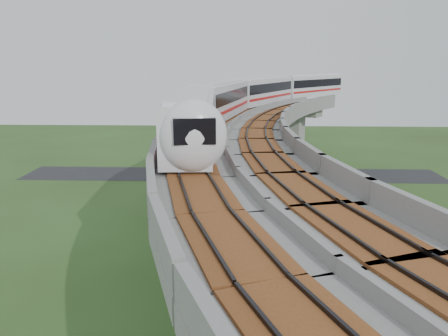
{
  "coord_description": "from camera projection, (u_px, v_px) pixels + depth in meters",
  "views": [
    {
      "loc": [
        0.88,
        -31.37,
        15.91
      ],
      "look_at": [
        -0.31,
        3.19,
        7.5
      ],
      "focal_mm": 35.0,
      "sensor_mm": 36.0,
      "label": 1
    }
  ],
  "objects": [
    {
      "name": "ground",
      "position": [
        227.0,
        270.0,
        34.25
      ],
      "size": [
        160.0,
        160.0,
        0.0
      ],
      "primitive_type": "plane",
      "color": "#30471C",
      "rests_on": "ground"
    },
    {
      "name": "dirt_lot",
      "position": [
        417.0,
        286.0,
        31.84
      ],
      "size": [
        18.0,
        26.0,
        0.04
      ],
      "primitive_type": "cube",
      "color": "gray",
      "rests_on": "ground"
    },
    {
      "name": "asphalt_road",
      "position": [
        232.0,
        174.0,
        63.38
      ],
      "size": [
        60.0,
        8.0,
        0.03
      ],
      "primitive_type": "cube",
      "color": "#232326",
      "rests_on": "ground"
    },
    {
      "name": "viaduct",
      "position": [
        279.0,
        158.0,
        31.99
      ],
      "size": [
        19.58,
        73.98,
        11.4
      ],
      "color": "#99968E",
      "rests_on": "ground"
    },
    {
      "name": "metro_train",
      "position": [
        260.0,
        95.0,
        49.02
      ],
      "size": [
        22.21,
        58.3,
        3.64
      ],
      "color": "silver",
      "rests_on": "ground"
    },
    {
      "name": "fence",
      "position": [
        352.0,
        263.0,
        33.75
      ],
      "size": [
        3.87,
        38.73,
        1.5
      ],
      "color": "#2D382D",
      "rests_on": "ground"
    },
    {
      "name": "tree_0",
      "position": [
        328.0,
        171.0,
        55.04
      ],
      "size": [
        2.9,
        2.9,
        3.74
      ],
      "color": "#382314",
      "rests_on": "ground"
    },
    {
      "name": "tree_1",
      "position": [
        308.0,
        191.0,
        46.82
      ],
      "size": [
        2.8,
        2.8,
        3.63
      ],
      "color": "#382314",
      "rests_on": "ground"
    },
    {
      "name": "tree_2",
      "position": [
        305.0,
        224.0,
        38.79
      ],
      "size": [
        2.16,
        2.16,
        2.82
      ],
      "color": "#382314",
      "rests_on": "ground"
    },
    {
      "name": "tree_3",
      "position": [
        324.0,
        272.0,
        29.57
      ],
      "size": [
        3.13,
        3.13,
        3.41
      ],
      "color": "#382314",
      "rests_on": "ground"
    },
    {
      "name": "car_red",
      "position": [
        441.0,
        293.0,
        29.6
      ],
      "size": [
        3.89,
        3.15,
        1.24
      ],
      "primitive_type": "imported",
      "rotation": [
        0.0,
        0.0,
        -1.0
      ],
      "color": "#A0100E",
      "rests_on": "dirt_lot"
    },
    {
      "name": "car_dark",
      "position": [
        408.0,
        231.0,
        40.63
      ],
      "size": [
        4.26,
        2.18,
        1.18
      ],
      "primitive_type": "imported",
      "rotation": [
        0.0,
        0.0,
        1.7
      ],
      "color": "black",
      "rests_on": "dirt_lot"
    }
  ]
}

